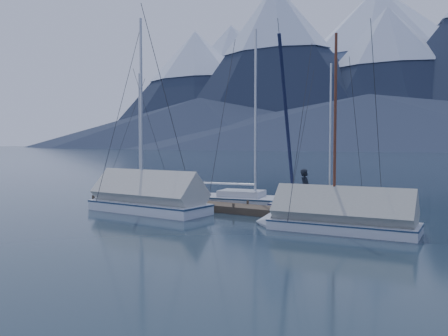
{
  "coord_description": "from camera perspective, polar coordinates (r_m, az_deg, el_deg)",
  "views": [
    {
      "loc": [
        13.08,
        -18.32,
        3.47
      ],
      "look_at": [
        0.0,
        2.0,
        2.2
      ],
      "focal_mm": 38.0,
      "sensor_mm": 36.0,
      "label": 1
    }
  ],
  "objects": [
    {
      "name": "ground",
      "position": [
        22.77,
        -2.74,
        -5.76
      ],
      "size": [
        1000.0,
        1000.0,
        0.0
      ],
      "primitive_type": "plane",
      "color": "black",
      "rests_on": "ground"
    },
    {
      "name": "dock",
      "position": [
        24.4,
        0.0,
        -4.91
      ],
      "size": [
        18.0,
        1.5,
        0.54
      ],
      "color": "#382D23",
      "rests_on": "ground"
    },
    {
      "name": "mooring_posts",
      "position": [
        24.64,
        -0.98,
        -4.27
      ],
      "size": [
        15.12,
        1.52,
        0.35
      ],
      "color": "#382D23",
      "rests_on": "ground"
    },
    {
      "name": "sailboat_open_left",
      "position": [
        30.31,
        -9.55,
        -3.32
      ],
      "size": [
        6.78,
        3.27,
        8.64
      ],
      "color": "#B8BBC6",
      "rests_on": "ground"
    },
    {
      "name": "sailboat_open_mid",
      "position": [
        25.98,
        4.95,
        -4.27
      ],
      "size": [
        8.28,
        3.84,
        10.58
      ],
      "color": "silver",
      "rests_on": "ground"
    },
    {
      "name": "sailboat_open_right",
      "position": [
        23.87,
        13.54,
        -5.09
      ],
      "size": [
        6.12,
        2.63,
        8.08
      ],
      "color": "silver",
      "rests_on": "ground"
    },
    {
      "name": "sailboat_covered_near",
      "position": [
        19.4,
        12.68,
        -6.08
      ],
      "size": [
        6.77,
        2.85,
        8.61
      ],
      "color": "silver",
      "rests_on": "ground"
    },
    {
      "name": "sailboat_covered_far",
      "position": [
        24.59,
        -10.07,
        -3.92
      ],
      "size": [
        7.67,
        3.24,
        10.67
      ],
      "color": "white",
      "rests_on": "ground"
    },
    {
      "name": "person",
      "position": [
        22.61,
        9.74,
        -2.55
      ],
      "size": [
        0.5,
        0.72,
        1.91
      ],
      "primitive_type": "imported",
      "rotation": [
        0.0,
        0.0,
        1.63
      ],
      "color": "black",
      "rests_on": "dock"
    }
  ]
}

